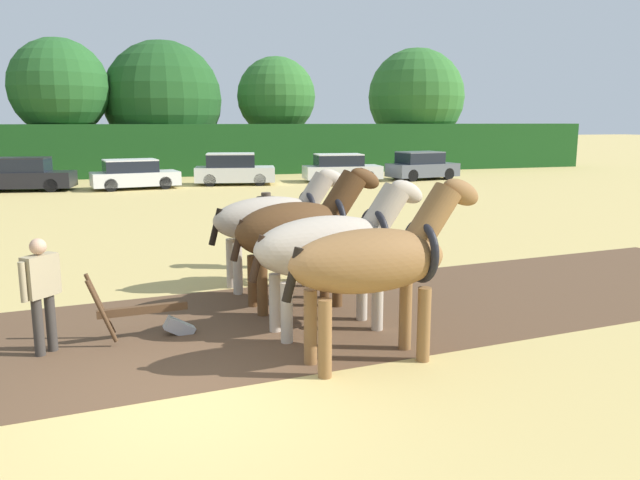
# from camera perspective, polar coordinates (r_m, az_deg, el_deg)

# --- Properties ---
(ground_plane) EXTENTS (240.00, 240.00, 0.00)m
(ground_plane) POSITION_cam_1_polar(r_m,az_deg,el_deg) (7.73, -11.57, -13.92)
(ground_plane) COLOR tan
(plowed_furrow_strip) EXTENTS (28.71, 6.75, 0.01)m
(plowed_furrow_strip) POSITION_cam_1_polar(r_m,az_deg,el_deg) (9.79, -25.18, -9.34)
(plowed_furrow_strip) COLOR brown
(plowed_furrow_strip) RESTS_ON ground
(hedgerow) EXTENTS (61.38, 1.49, 3.04)m
(hedgerow) POSITION_cam_1_polar(r_m,az_deg,el_deg) (38.06, -16.95, 7.81)
(hedgerow) COLOR #194719
(hedgerow) RESTS_ON ground
(tree_left) EXTENTS (5.64, 5.64, 7.95)m
(tree_left) POSITION_cam_1_polar(r_m,az_deg,el_deg) (40.10, -22.76, 12.72)
(tree_left) COLOR brown
(tree_left) RESTS_ON ground
(tree_center_left) EXTENTS (7.34, 7.34, 8.19)m
(tree_center_left) POSITION_cam_1_polar(r_m,az_deg,el_deg) (41.46, -14.16, 12.30)
(tree_center_left) COLOR #4C3823
(tree_center_left) RESTS_ON ground
(tree_center) EXTENTS (5.17, 5.17, 7.41)m
(tree_center) POSITION_cam_1_polar(r_m,az_deg,el_deg) (42.45, -4.02, 12.95)
(tree_center) COLOR #4C3823
(tree_center) RESTS_ON ground
(tree_center_right) EXTENTS (6.69, 6.69, 8.22)m
(tree_center_right) POSITION_cam_1_polar(r_m,az_deg,el_deg) (45.27, 8.76, 12.79)
(tree_center_right) COLOR #4C3823
(tree_center_right) RESTS_ON ground
(draft_horse_lead_left) EXTENTS (2.95, 1.07, 2.52)m
(draft_horse_lead_left) POSITION_cam_1_polar(r_m,az_deg,el_deg) (8.25, 5.22, -1.82)
(draft_horse_lead_left) COLOR brown
(draft_horse_lead_left) RESTS_ON ground
(draft_horse_lead_right) EXTENTS (2.96, 1.17, 2.38)m
(draft_horse_lead_right) POSITION_cam_1_polar(r_m,az_deg,el_deg) (9.50, 1.23, -0.51)
(draft_horse_lead_right) COLOR #B2A38E
(draft_horse_lead_right) RESTS_ON ground
(draft_horse_trail_left) EXTENTS (2.83, 1.20, 2.48)m
(draft_horse_trail_left) POSITION_cam_1_polar(r_m,az_deg,el_deg) (10.78, -1.76, 1.00)
(draft_horse_trail_left) COLOR #513319
(draft_horse_trail_left) RESTS_ON ground
(draft_horse_trail_right) EXTENTS (2.87, 1.09, 2.36)m
(draft_horse_trail_right) POSITION_cam_1_polar(r_m,az_deg,el_deg) (12.09, -4.14, 1.95)
(draft_horse_trail_right) COLOR #B2A38E
(draft_horse_trail_right) RESTS_ON ground
(plow) EXTENTS (1.57, 0.49, 1.13)m
(plow) POSITION_cam_1_polar(r_m,az_deg,el_deg) (9.74, -15.12, -6.84)
(plow) COLOR #4C331E
(plow) RESTS_ON ground
(farmer_at_plow) EXTENTS (0.48, 0.51, 1.64)m
(farmer_at_plow) POSITION_cam_1_polar(r_m,az_deg,el_deg) (9.43, -24.12, -4.00)
(farmer_at_plow) COLOR #38332D
(farmer_at_plow) RESTS_ON ground
(farmer_beside_team) EXTENTS (0.42, 0.59, 1.68)m
(farmer_beside_team) POSITION_cam_1_polar(r_m,az_deg,el_deg) (13.76, -4.92, 1.45)
(farmer_beside_team) COLOR #38332D
(farmer_beside_team) RESTS_ON ground
(parked_car_center) EXTENTS (4.59, 2.41, 1.56)m
(parked_car_center) POSITION_cam_1_polar(r_m,az_deg,el_deg) (32.29, -25.55, 5.39)
(parked_car_center) COLOR black
(parked_car_center) RESTS_ON ground
(parked_car_center_right) EXTENTS (4.24, 2.35, 1.42)m
(parked_car_center_right) POSITION_cam_1_polar(r_m,az_deg,el_deg) (31.40, -16.66, 5.75)
(parked_car_center_right) COLOR silver
(parked_car_center_right) RESTS_ON ground
(parked_car_right) EXTENTS (4.29, 2.58, 1.60)m
(parked_car_right) POSITION_cam_1_polar(r_m,az_deg,el_deg) (32.42, -7.90, 6.38)
(parked_car_right) COLOR silver
(parked_car_right) RESTS_ON ground
(parked_car_far_right) EXTENTS (4.28, 2.21, 1.48)m
(parked_car_far_right) POSITION_cam_1_polar(r_m,az_deg,el_deg) (33.84, 1.94, 6.57)
(parked_car_far_right) COLOR silver
(parked_car_far_right) RESTS_ON ground
(parked_car_end_right) EXTENTS (4.06, 2.28, 1.55)m
(parked_car_end_right) POSITION_cam_1_polar(r_m,az_deg,el_deg) (35.41, 9.28, 6.68)
(parked_car_end_right) COLOR #565B66
(parked_car_end_right) RESTS_ON ground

